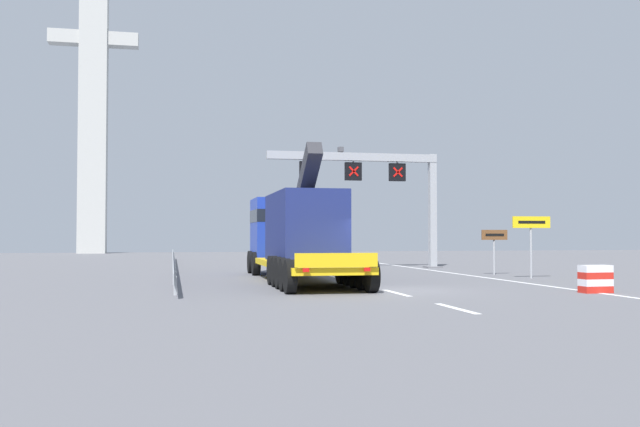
# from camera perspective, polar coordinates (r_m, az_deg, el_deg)

# --- Properties ---
(ground) EXTENTS (112.00, 112.00, 0.00)m
(ground) POSITION_cam_1_polar(r_m,az_deg,el_deg) (24.04, 5.95, -6.25)
(ground) COLOR #5B5B60
(lane_markings) EXTENTS (0.20, 41.84, 0.01)m
(lane_markings) POSITION_cam_1_polar(r_m,az_deg,el_deg) (37.17, -0.87, -4.67)
(lane_markings) COLOR silver
(lane_markings) RESTS_ON ground
(edge_line_right) EXTENTS (0.20, 63.00, 0.01)m
(edge_line_right) POSITION_cam_1_polar(r_m,az_deg,el_deg) (37.40, 9.36, -4.63)
(edge_line_right) COLOR silver
(edge_line_right) RESTS_ON ground
(overhead_lane_gantry) EXTENTS (10.14, 0.90, 6.86)m
(overhead_lane_gantry) POSITION_cam_1_polar(r_m,az_deg,el_deg) (40.07, 4.65, 3.00)
(overhead_lane_gantry) COLOR #9EA0A5
(overhead_lane_gantry) RESTS_ON ground
(heavy_haul_truck_yellow) EXTENTS (3.06, 14.08, 5.30)m
(heavy_haul_truck_yellow) POSITION_cam_1_polar(r_m,az_deg,el_deg) (29.94, -2.13, -1.57)
(heavy_haul_truck_yellow) COLOR yellow
(heavy_haul_truck_yellow) RESTS_ON ground
(exit_sign_yellow) EXTENTS (1.77, 0.15, 2.70)m
(exit_sign_yellow) POSITION_cam_1_polar(r_m,az_deg,el_deg) (31.73, 16.83, -1.33)
(exit_sign_yellow) COLOR #9EA0A5
(exit_sign_yellow) RESTS_ON ground
(tourist_info_sign_brown) EXTENTS (1.31, 0.15, 2.13)m
(tourist_info_sign_brown) POSITION_cam_1_polar(r_m,az_deg,el_deg) (34.27, 14.01, -2.19)
(tourist_info_sign_brown) COLOR #9EA0A5
(tourist_info_sign_brown) RESTS_ON ground
(crash_barrier_striped) EXTENTS (1.02, 0.53, 0.90)m
(crash_barrier_striped) POSITION_cam_1_polar(r_m,az_deg,el_deg) (24.61, 21.52, -4.98)
(crash_barrier_striped) COLOR red
(crash_barrier_striped) RESTS_ON ground
(guardrail_left) EXTENTS (0.13, 35.00, 0.76)m
(guardrail_left) POSITION_cam_1_polar(r_m,az_deg,el_deg) (38.34, -11.88, -3.71)
(guardrail_left) COLOR #999EA3
(guardrail_left) RESTS_ON ground
(bridge_pylon_distant) EXTENTS (9.00, 2.00, 36.03)m
(bridge_pylon_distant) POSITION_cam_1_polar(r_m,az_deg,el_deg) (77.82, -17.96, 10.57)
(bridge_pylon_distant) COLOR #B7B7B2
(bridge_pylon_distant) RESTS_ON ground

